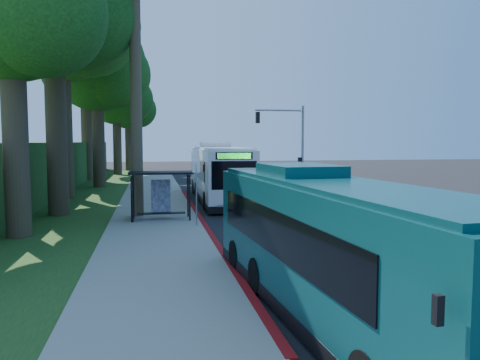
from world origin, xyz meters
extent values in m
plane|color=black|center=(0.00, 0.00, 0.00)|extent=(140.00, 140.00, 0.00)
cube|color=gray|center=(-7.30, 0.00, 0.06)|extent=(4.50, 70.00, 0.12)
cube|color=maroon|center=(-5.00, -4.00, 0.07)|extent=(0.25, 30.00, 0.13)
cube|color=#234719|center=(-13.00, 5.00, 0.03)|extent=(8.00, 70.00, 0.06)
cube|color=black|center=(-7.00, -3.00, 2.50)|extent=(3.20, 1.50, 0.10)
cube|color=black|center=(-8.45, -3.00, 1.20)|extent=(0.06, 1.30, 2.20)
cube|color=navy|center=(-7.00, -2.30, 1.25)|extent=(1.00, 0.12, 1.70)
cube|color=black|center=(-7.00, -3.10, 0.45)|extent=(2.40, 0.40, 0.06)
cube|color=black|center=(-8.40, -2.40, 1.20)|extent=(0.08, 0.08, 2.40)
cube|color=black|center=(-5.60, -2.40, 1.20)|extent=(0.08, 0.08, 2.40)
cube|color=black|center=(-8.40, -3.60, 1.20)|extent=(0.08, 0.08, 2.40)
cube|color=black|center=(-5.60, -3.60, 1.20)|extent=(0.08, 0.08, 2.40)
cylinder|color=gray|center=(-5.40, -5.00, 1.50)|extent=(0.06, 0.06, 3.00)
cube|color=white|center=(-5.40, -5.00, 2.90)|extent=(0.35, 0.04, 0.55)
cylinder|color=gray|center=(4.80, 10.00, 3.50)|extent=(0.20, 0.20, 7.00)
cylinder|color=gray|center=(2.80, 10.00, 6.60)|extent=(4.00, 0.14, 0.14)
cube|color=black|center=(1.00, 10.00, 6.00)|extent=(0.30, 0.30, 0.90)
cube|color=black|center=(4.55, 10.00, 2.60)|extent=(0.25, 0.25, 0.35)
cylinder|color=#4C3F2D|center=(-8.20, -1.50, 6.50)|extent=(0.60, 0.60, 13.00)
cylinder|color=#382B1E|center=(-12.50, 0.00, 5.25)|extent=(1.10, 1.10, 10.50)
sphere|color=#18360E|center=(-10.90, -1.20, 10.50)|extent=(5.60, 5.60, 5.60)
sphere|color=#18360E|center=(-13.90, 1.40, 10.80)|extent=(5.20, 5.20, 5.20)
cylinder|color=#382B1E|center=(-13.50, 8.00, 5.95)|extent=(1.18, 1.18, 11.90)
sphere|color=#18360E|center=(-13.50, 8.00, 13.26)|extent=(10.00, 10.00, 10.00)
sphere|color=#18360E|center=(-11.50, 6.50, 11.90)|extent=(7.00, 7.00, 7.00)
sphere|color=#18360E|center=(-15.25, 9.75, 12.24)|extent=(6.50, 6.50, 6.50)
cylinder|color=#382B1E|center=(-12.00, 16.00, 4.90)|extent=(1.06, 1.06, 9.80)
sphere|color=#18360E|center=(-12.00, 16.00, 10.92)|extent=(8.40, 8.40, 8.40)
sphere|color=#18360E|center=(-10.32, 14.74, 9.80)|extent=(5.88, 5.88, 5.88)
sphere|color=#18360E|center=(-13.47, 17.47, 10.08)|extent=(5.46, 5.46, 5.46)
cylinder|color=#382B1E|center=(-14.00, 24.00, 5.60)|extent=(1.14, 1.14, 11.20)
sphere|color=#18360E|center=(-14.00, 24.00, 12.48)|extent=(9.60, 9.60, 9.60)
sphere|color=#18360E|center=(-12.08, 22.56, 11.20)|extent=(6.72, 6.72, 6.72)
sphere|color=#18360E|center=(-15.68, 25.68, 11.52)|extent=(6.24, 6.24, 6.24)
cylinder|color=#382B1E|center=(-11.50, 32.00, 4.55)|extent=(1.02, 1.02, 9.10)
sphere|color=#18360E|center=(-11.50, 32.00, 10.14)|extent=(8.00, 8.00, 8.00)
sphere|color=#18360E|center=(-9.90, 30.80, 9.10)|extent=(5.60, 5.60, 5.60)
sphere|color=#18360E|center=(-12.90, 33.40, 9.36)|extent=(5.20, 5.20, 5.20)
cylinder|color=#382B1E|center=(-10.50, 40.00, 4.20)|extent=(0.98, 0.98, 8.40)
sphere|color=#18360E|center=(-10.50, 40.00, 9.36)|extent=(7.00, 7.00, 7.00)
sphere|color=#18360E|center=(-9.10, 38.95, 8.40)|extent=(4.90, 4.90, 4.90)
sphere|color=#18360E|center=(-11.72, 41.23, 8.64)|extent=(4.55, 4.55, 4.55)
cylinder|color=#382B1E|center=(-13.00, -6.00, 4.55)|extent=(1.02, 1.02, 9.10)
sphere|color=#18360E|center=(-11.56, -7.08, 9.10)|extent=(5.04, 5.04, 5.04)
cube|color=silver|center=(-2.91, 4.86, 1.98)|extent=(3.07, 13.44, 3.18)
cube|color=black|center=(-2.91, 4.86, 0.33)|extent=(3.10, 13.50, 0.39)
cube|color=black|center=(-2.90, 5.42, 2.29)|extent=(3.08, 10.49, 1.23)
cube|color=black|center=(-3.02, -1.77, 2.23)|extent=(2.51, 0.18, 1.56)
cube|color=black|center=(-2.80, 11.50, 2.34)|extent=(2.28, 0.17, 1.12)
cube|color=#19E533|center=(-3.02, -1.79, 3.29)|extent=(1.85, 0.14, 0.31)
cube|color=silver|center=(-2.91, 4.86, 3.63)|extent=(2.83, 12.76, 0.13)
cube|color=silver|center=(-2.87, 7.10, 3.82)|extent=(2.04, 2.82, 0.39)
cylinder|color=black|center=(-4.27, 0.60, 0.56)|extent=(0.35, 1.12, 1.12)
cylinder|color=black|center=(-1.69, 0.56, 0.56)|extent=(0.35, 1.12, 1.12)
cylinder|color=black|center=(-4.11, 9.97, 0.56)|extent=(0.35, 1.12, 1.12)
cylinder|color=black|center=(-1.54, 9.93, 0.56)|extent=(0.35, 1.12, 1.12)
cube|color=#0B3C3E|center=(-3.44, -16.91, 1.71)|extent=(3.25, 11.70, 2.74)
cube|color=black|center=(-3.44, -16.91, 0.29)|extent=(3.28, 11.76, 0.34)
cube|color=black|center=(-3.48, -16.43, 1.97)|extent=(3.14, 9.16, 1.06)
cube|color=black|center=(-3.84, -11.20, 2.02)|extent=(1.97, 0.25, 0.96)
cube|color=#0B3C3E|center=(-3.44, -16.91, 3.13)|extent=(3.02, 11.11, 0.12)
cube|color=#0B3C3E|center=(-3.58, -14.99, 3.29)|extent=(1.88, 2.52, 0.34)
cylinder|color=black|center=(-4.86, -12.61, 0.48)|extent=(0.36, 0.98, 0.96)
cylinder|color=black|center=(-2.64, -12.46, 0.48)|extent=(0.36, 0.98, 0.96)
imported|color=silver|center=(1.80, 8.13, 0.82)|extent=(3.30, 6.15, 1.64)
camera|label=1|loc=(-7.47, -26.89, 4.07)|focal=35.00mm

